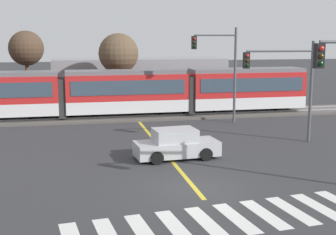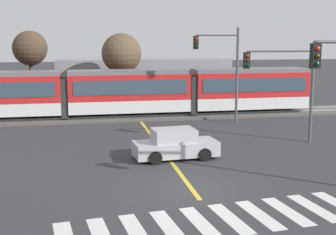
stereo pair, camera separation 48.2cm
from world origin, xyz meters
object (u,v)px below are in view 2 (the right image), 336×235
sedan_crossing (175,145)px  traffic_light_mid_right (289,77)px  light_rail_tram (129,91)px  traffic_light_far_right (224,62)px  bare_tree_west (30,49)px  bare_tree_east (122,54)px

sedan_crossing → traffic_light_mid_right: traffic_light_mid_right is taller
light_rail_tram → traffic_light_mid_right: bearing=-52.3°
traffic_light_far_right → bare_tree_west: traffic_light_far_right is taller
light_rail_tram → sedan_crossing: (0.96, -12.41, -1.35)m
light_rail_tram → traffic_light_far_right: 7.53m
bare_tree_west → traffic_light_far_right: bearing=-34.7°
traffic_light_mid_right → sedan_crossing: bearing=-163.0°
traffic_light_far_right → bare_tree_east: bearing=130.7°
sedan_crossing → bare_tree_east: 16.76m
sedan_crossing → bare_tree_west: (-8.56, 18.40, 4.36)m
traffic_light_mid_right → bare_tree_east: bare_tree_east is taller
sedan_crossing → traffic_light_mid_right: 7.94m
light_rail_tram → bare_tree_east: 4.66m
traffic_light_mid_right → bare_tree_west: bare_tree_west is taller
light_rail_tram → traffic_light_mid_right: traffic_light_mid_right is taller
bare_tree_east → bare_tree_west: bearing=163.9°
traffic_light_far_right → traffic_light_mid_right: bearing=-75.6°
light_rail_tram → traffic_light_far_right: traffic_light_far_right is taller
traffic_light_mid_right → bare_tree_west: size_ratio=0.89×
bare_tree_east → traffic_light_far_right: bearing=-49.3°
traffic_light_far_right → bare_tree_west: (-13.83, 9.57, 0.74)m
sedan_crossing → traffic_light_mid_right: bearing=17.0°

